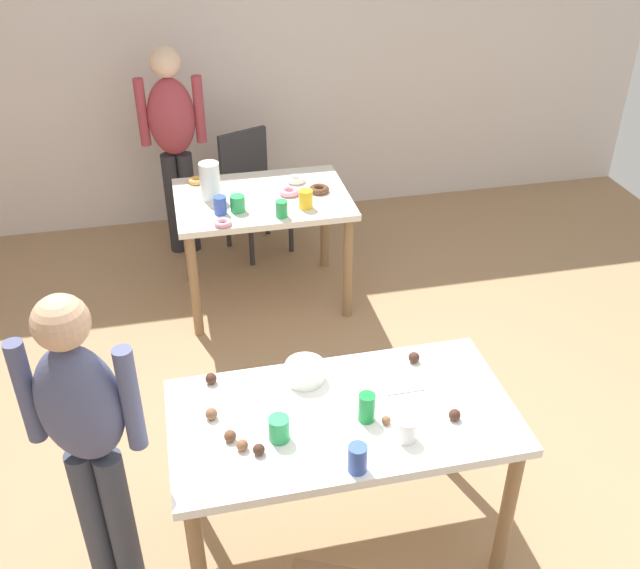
% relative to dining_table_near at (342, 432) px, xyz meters
% --- Properties ---
extents(ground_plane, '(6.40, 6.40, 0.00)m').
position_rel_dining_table_near_xyz_m(ground_plane, '(0.14, 0.16, -0.65)').
color(ground_plane, '#9E7A56').
extents(wall_back, '(6.40, 0.10, 2.60)m').
position_rel_dining_table_near_xyz_m(wall_back, '(0.14, 3.36, 0.65)').
color(wall_back, silver).
rests_on(wall_back, ground_plane).
extents(dining_table_near, '(1.36, 0.71, 0.75)m').
position_rel_dining_table_near_xyz_m(dining_table_near, '(0.00, 0.00, 0.00)').
color(dining_table_near, white).
rests_on(dining_table_near, ground_plane).
extents(dining_table_far, '(1.08, 0.77, 0.75)m').
position_rel_dining_table_near_xyz_m(dining_table_far, '(-0.01, 2.02, -0.01)').
color(dining_table_far, silver).
rests_on(dining_table_far, ground_plane).
extents(chair_far_table, '(0.52, 0.52, 0.87)m').
position_rel_dining_table_near_xyz_m(chair_far_table, '(0.02, 2.76, -0.16)').
color(chair_far_table, '#2D2D33').
rests_on(chair_far_table, ground_plane).
extents(person_girl_near, '(0.45, 0.29, 1.43)m').
position_rel_dining_table_near_xyz_m(person_girl_near, '(-0.96, 0.01, 0.20)').
color(person_girl_near, '#383D4C').
rests_on(person_girl_near, ground_plane).
extents(person_adult_far, '(0.45, 0.22, 1.51)m').
position_rel_dining_table_near_xyz_m(person_adult_far, '(-0.50, 2.80, 0.25)').
color(person_adult_far, '#28282D').
rests_on(person_adult_far, ground_plane).
extents(mixing_bowl, '(0.16, 0.16, 0.08)m').
position_rel_dining_table_near_xyz_m(mixing_bowl, '(-0.10, 0.23, 0.14)').
color(mixing_bowl, white).
rests_on(mixing_bowl, dining_table_near).
extents(soda_can, '(0.07, 0.07, 0.12)m').
position_rel_dining_table_near_xyz_m(soda_can, '(0.08, -0.05, 0.16)').
color(soda_can, '#198438').
rests_on(soda_can, dining_table_near).
extents(fork_near, '(0.17, 0.02, 0.01)m').
position_rel_dining_table_near_xyz_m(fork_near, '(0.28, 0.07, 0.10)').
color(fork_near, silver).
rests_on(fork_near, dining_table_near).
extents(cup_near_0, '(0.07, 0.07, 0.11)m').
position_rel_dining_table_near_xyz_m(cup_near_0, '(-0.02, -0.30, 0.15)').
color(cup_near_0, '#3351B2').
rests_on(cup_near_0, dining_table_near).
extents(cup_near_1, '(0.08, 0.08, 0.10)m').
position_rel_dining_table_near_xyz_m(cup_near_1, '(-0.27, -0.08, 0.15)').
color(cup_near_1, green).
rests_on(cup_near_1, dining_table_near).
extents(cup_near_2, '(0.08, 0.08, 0.09)m').
position_rel_dining_table_near_xyz_m(cup_near_2, '(0.20, -0.19, 0.15)').
color(cup_near_2, white).
rests_on(cup_near_2, dining_table_near).
extents(cake_ball_0, '(0.04, 0.04, 0.04)m').
position_rel_dining_table_near_xyz_m(cake_ball_0, '(-0.41, -0.11, 0.12)').
color(cake_ball_0, brown).
rests_on(cake_ball_0, dining_table_near).
extents(cake_ball_1, '(0.04, 0.04, 0.04)m').
position_rel_dining_table_near_xyz_m(cake_ball_1, '(0.15, -0.09, 0.12)').
color(cake_ball_1, brown).
rests_on(cake_ball_1, dining_table_near).
extents(cake_ball_2, '(0.05, 0.05, 0.05)m').
position_rel_dining_table_near_xyz_m(cake_ball_2, '(-0.45, -0.05, 0.12)').
color(cake_ball_2, brown).
rests_on(cake_ball_2, dining_table_near).
extents(cake_ball_3, '(0.05, 0.05, 0.05)m').
position_rel_dining_table_near_xyz_m(cake_ball_3, '(-0.51, 0.08, 0.12)').
color(cake_ball_3, brown).
rests_on(cake_ball_3, dining_table_near).
extents(cake_ball_4, '(0.05, 0.05, 0.05)m').
position_rel_dining_table_near_xyz_m(cake_ball_4, '(-0.35, -0.15, 0.12)').
color(cake_ball_4, '#3D2319').
rests_on(cake_ball_4, dining_table_near).
extents(cake_ball_5, '(0.05, 0.05, 0.05)m').
position_rel_dining_table_near_xyz_m(cake_ball_5, '(0.42, -0.13, 0.12)').
color(cake_ball_5, '#3D2319').
rests_on(cake_ball_5, dining_table_near).
extents(cake_ball_6, '(0.05, 0.05, 0.05)m').
position_rel_dining_table_near_xyz_m(cake_ball_6, '(0.38, 0.25, 0.12)').
color(cake_ball_6, '#3D2319').
rests_on(cake_ball_6, dining_table_near).
extents(cake_ball_7, '(0.05, 0.05, 0.05)m').
position_rel_dining_table_near_xyz_m(cake_ball_7, '(-0.49, 0.29, 0.12)').
color(cake_ball_7, '#3D2319').
rests_on(cake_ball_7, dining_table_near).
extents(pitcher_far, '(0.12, 0.12, 0.23)m').
position_rel_dining_table_near_xyz_m(pitcher_far, '(-0.32, 2.06, 0.22)').
color(pitcher_far, white).
rests_on(pitcher_far, dining_table_far).
extents(cup_far_0, '(0.09, 0.09, 0.10)m').
position_rel_dining_table_near_xyz_m(cup_far_0, '(-0.18, 1.85, 0.15)').
color(cup_far_0, green).
rests_on(cup_far_0, dining_table_far).
extents(cup_far_1, '(0.08, 0.08, 0.11)m').
position_rel_dining_table_near_xyz_m(cup_far_1, '(-0.29, 1.84, 0.15)').
color(cup_far_1, '#3351B2').
rests_on(cup_far_1, dining_table_far).
extents(cup_far_2, '(0.09, 0.09, 0.11)m').
position_rel_dining_table_near_xyz_m(cup_far_2, '(0.22, 1.80, 0.16)').
color(cup_far_2, yellow).
rests_on(cup_far_2, dining_table_far).
extents(cup_far_3, '(0.07, 0.07, 0.10)m').
position_rel_dining_table_near_xyz_m(cup_far_3, '(0.06, 1.72, 0.15)').
color(cup_far_3, green).
rests_on(cup_far_3, dining_table_far).
extents(donut_far_0, '(0.13, 0.13, 0.04)m').
position_rel_dining_table_near_xyz_m(donut_far_0, '(0.16, 2.01, 0.12)').
color(donut_far_0, pink).
rests_on(donut_far_0, dining_table_far).
extents(donut_far_1, '(0.11, 0.11, 0.03)m').
position_rel_dining_table_near_xyz_m(donut_far_1, '(-0.39, 2.31, 0.11)').
color(donut_far_1, gold).
rests_on(donut_far_1, dining_table_far).
extents(donut_far_2, '(0.11, 0.11, 0.03)m').
position_rel_dining_table_near_xyz_m(donut_far_2, '(-0.29, 1.69, 0.11)').
color(donut_far_2, pink).
rests_on(donut_far_2, dining_table_far).
extents(donut_far_3, '(0.13, 0.13, 0.04)m').
position_rel_dining_table_near_xyz_m(donut_far_3, '(0.35, 2.00, 0.12)').
color(donut_far_3, brown).
rests_on(donut_far_3, dining_table_far).
extents(donut_far_4, '(0.12, 0.12, 0.04)m').
position_rel_dining_table_near_xyz_m(donut_far_4, '(0.24, 2.18, 0.12)').
color(donut_far_4, white).
rests_on(donut_far_4, dining_table_far).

